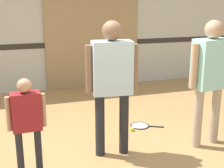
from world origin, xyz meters
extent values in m
plane|color=#A87F4C|center=(0.00, 0.00, 0.00)|extent=(16.00, 16.00, 0.00)
cube|color=beige|center=(0.00, 3.57, 1.60)|extent=(16.00, 0.06, 3.20)
cube|color=#2D2823|center=(0.00, 3.54, 1.02)|extent=(16.00, 0.01, 0.12)
cube|color=#9E7F56|center=(0.83, 3.51, 1.08)|extent=(2.19, 0.05, 2.16)
cylinder|color=#232328|center=(0.06, 0.18, 0.43)|extent=(0.12, 0.12, 0.85)
cylinder|color=#232328|center=(0.38, 0.14, 0.43)|extent=(0.12, 0.12, 0.85)
cube|color=silver|center=(0.22, 0.16, 1.19)|extent=(0.53, 0.33, 0.67)
sphere|color=brown|center=(0.22, 0.16, 1.65)|extent=(0.25, 0.25, 0.25)
cylinder|color=brown|center=(-0.07, 0.19, 1.18)|extent=(0.09, 0.09, 0.60)
cylinder|color=brown|center=(0.51, 0.12, 1.18)|extent=(0.09, 0.09, 0.60)
cylinder|color=#232328|center=(-0.97, -0.02, 0.28)|extent=(0.08, 0.08, 0.56)
cylinder|color=#232328|center=(-0.76, -0.01, 0.28)|extent=(0.08, 0.08, 0.56)
cube|color=maroon|center=(-0.87, -0.01, 0.79)|extent=(0.34, 0.19, 0.45)
sphere|color=tan|center=(-0.87, -0.01, 1.09)|extent=(0.16, 0.16, 0.16)
cylinder|color=tan|center=(-1.06, -0.02, 0.78)|extent=(0.06, 0.06, 0.40)
cylinder|color=tan|center=(-0.67, -0.01, 0.78)|extent=(0.06, 0.06, 0.40)
cylinder|color=tan|center=(1.74, 0.04, 0.42)|extent=(0.12, 0.12, 0.85)
cylinder|color=tan|center=(1.42, -0.01, 0.42)|extent=(0.12, 0.12, 0.85)
cube|color=#99D8D1|center=(1.58, 0.02, 1.18)|extent=(0.53, 0.34, 0.67)
sphere|color=tan|center=(1.58, 0.02, 1.64)|extent=(0.25, 0.25, 0.25)
cylinder|color=tan|center=(1.29, -0.03, 1.17)|extent=(0.09, 0.09, 0.60)
torus|color=#28282D|center=(0.94, 0.91, 0.01)|extent=(0.41, 0.41, 0.02)
cylinder|color=silver|center=(0.94, 0.91, 0.01)|extent=(0.26, 0.26, 0.01)
cylinder|color=black|center=(1.17, 0.79, 0.01)|extent=(0.22, 0.13, 0.02)
sphere|color=black|center=(1.27, 0.73, 0.01)|extent=(0.03, 0.03, 0.03)
sphere|color=#CCE038|center=(0.75, 0.77, 0.03)|extent=(0.07, 0.07, 0.07)
camera|label=1|loc=(-0.96, -3.49, 2.02)|focal=50.00mm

